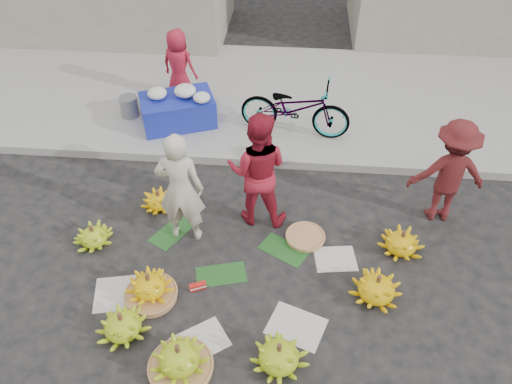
# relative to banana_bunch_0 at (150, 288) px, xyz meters

# --- Properties ---
(ground) EXTENTS (80.00, 80.00, 0.00)m
(ground) POSITION_rel_banana_bunch_0_xyz_m (0.92, 0.63, -0.19)
(ground) COLOR black
(ground) RESTS_ON ground
(curb) EXTENTS (40.00, 0.25, 0.15)m
(curb) POSITION_rel_banana_bunch_0_xyz_m (0.92, 2.83, -0.11)
(curb) COLOR gray
(curb) RESTS_ON ground
(sidewalk) EXTENTS (40.00, 4.00, 0.12)m
(sidewalk) POSITION_rel_banana_bunch_0_xyz_m (0.92, 4.93, -0.13)
(sidewalk) COLOR gray
(sidewalk) RESTS_ON ground
(newspaper_scatter) EXTENTS (3.20, 1.80, 0.00)m
(newspaper_scatter) POSITION_rel_banana_bunch_0_xyz_m (0.92, -0.17, -0.19)
(newspaper_scatter) COLOR silver
(newspaper_scatter) RESTS_ON ground
(banana_leaves) EXTENTS (2.00, 1.00, 0.00)m
(banana_leaves) POSITION_rel_banana_bunch_0_xyz_m (0.82, 0.83, -0.18)
(banana_leaves) COLOR #194C1B
(banana_leaves) RESTS_ON ground
(banana_bunch_0) EXTENTS (0.64, 0.64, 0.44)m
(banana_bunch_0) POSITION_rel_banana_bunch_0_xyz_m (0.00, 0.00, 0.00)
(banana_bunch_0) COLOR #AD7648
(banana_bunch_0) RESTS_ON ground
(banana_bunch_1) EXTENTS (0.63, 0.63, 0.37)m
(banana_bunch_1) POSITION_rel_banana_bunch_0_xyz_m (-0.19, -0.53, -0.02)
(banana_bunch_1) COLOR #83AA18
(banana_bunch_1) RESTS_ON ground
(banana_bunch_2) EXTENTS (0.70, 0.70, 0.48)m
(banana_bunch_2) POSITION_rel_banana_bunch_0_xyz_m (0.56, -0.93, 0.02)
(banana_bunch_2) COLOR #AD7648
(banana_bunch_2) RESTS_ON ground
(banana_bunch_3) EXTENTS (0.76, 0.76, 0.39)m
(banana_bunch_3) POSITION_rel_banana_bunch_0_xyz_m (1.63, -0.77, -0.02)
(banana_bunch_3) COLOR #83AA18
(banana_bunch_3) RESTS_ON ground
(banana_bunch_4) EXTENTS (0.83, 0.83, 0.39)m
(banana_bunch_4) POSITION_rel_banana_bunch_0_xyz_m (2.79, 0.25, -0.01)
(banana_bunch_4) COLOR yellow
(banana_bunch_4) RESTS_ON ground
(banana_bunch_5) EXTENTS (0.66, 0.66, 0.37)m
(banana_bunch_5) POSITION_rel_banana_bunch_0_xyz_m (3.20, 1.06, -0.03)
(banana_bunch_5) COLOR yellow
(banana_bunch_5) RESTS_ON ground
(banana_bunch_6) EXTENTS (0.64, 0.64, 0.33)m
(banana_bunch_6) POSITION_rel_banana_bunch_0_xyz_m (-1.00, 0.84, -0.05)
(banana_bunch_6) COLOR #83AA18
(banana_bunch_6) RESTS_ON ground
(banana_bunch_7) EXTENTS (0.65, 0.65, 0.32)m
(banana_bunch_7) POSITION_rel_banana_bunch_0_xyz_m (-0.28, 1.64, -0.05)
(banana_bunch_7) COLOR yellow
(banana_bunch_7) RESTS_ON ground
(basket_spare) EXTENTS (0.68, 0.68, 0.06)m
(basket_spare) POSITION_rel_banana_bunch_0_xyz_m (1.91, 1.17, -0.16)
(basket_spare) COLOR #AD7648
(basket_spare) RESTS_ON ground
(incense_stack) EXTENTS (0.22, 0.15, 0.09)m
(incense_stack) POSITION_rel_banana_bunch_0_xyz_m (0.55, 0.18, -0.14)
(incense_stack) COLOR red
(incense_stack) RESTS_ON ground
(vendor_cream) EXTENTS (0.63, 0.42, 1.72)m
(vendor_cream) POSITION_rel_banana_bunch_0_xyz_m (0.23, 1.10, 0.67)
(vendor_cream) COLOR beige
(vendor_cream) RESTS_ON ground
(vendor_red) EXTENTS (0.89, 0.72, 1.76)m
(vendor_red) POSITION_rel_banana_bunch_0_xyz_m (1.20, 1.56, 0.69)
(vendor_red) COLOR red
(vendor_red) RESTS_ON ground
(man_striped) EXTENTS (1.08, 0.66, 1.62)m
(man_striped) POSITION_rel_banana_bunch_0_xyz_m (3.82, 1.82, 0.62)
(man_striped) COLOR maroon
(man_striped) RESTS_ON ground
(flower_table) EXTENTS (1.45, 1.18, 0.73)m
(flower_table) POSITION_rel_banana_bunch_0_xyz_m (-0.39, 3.71, 0.23)
(flower_table) COLOR #172299
(flower_table) RESTS_ON sidewalk
(grey_bucket) EXTENTS (0.33, 0.33, 0.37)m
(grey_bucket) POSITION_rel_banana_bunch_0_xyz_m (-1.33, 3.89, 0.12)
(grey_bucket) COLOR slate
(grey_bucket) RESTS_ON sidewalk
(flower_vendor) EXTENTS (0.76, 0.61, 1.36)m
(flower_vendor) POSITION_rel_banana_bunch_0_xyz_m (-0.51, 4.57, 0.61)
(flower_vendor) COLOR red
(flower_vendor) RESTS_ON sidewalk
(bicycle) EXTENTS (0.93, 1.96, 0.99)m
(bicycle) POSITION_rel_banana_bunch_0_xyz_m (1.67, 3.60, 0.43)
(bicycle) COLOR gray
(bicycle) RESTS_ON sidewalk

